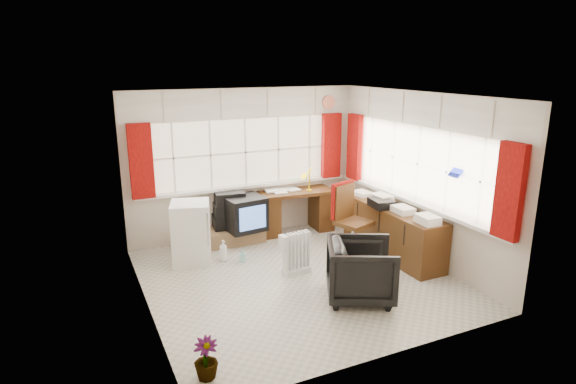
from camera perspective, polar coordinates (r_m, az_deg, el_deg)
name	(u,v)px	position (r m, az deg, el deg)	size (l,w,h in m)	color
ground	(297,279)	(6.77, 1.11, -10.26)	(4.00, 4.00, 0.00)	beige
room_walls	(298,174)	(6.27, 1.18, 2.21)	(4.00, 4.00, 4.00)	beige
window_back	(247,182)	(8.14, -4.90, 1.19)	(3.70, 0.12, 3.60)	beige
window_right	(414,197)	(7.45, 14.70, -0.59)	(0.12, 3.70, 3.60)	beige
curtains	(325,158)	(7.50, 4.41, 3.98)	(3.83, 3.83, 1.15)	#9C1008
overhead_cabinets	(327,106)	(7.47, 4.69, 10.09)	(3.98, 3.98, 0.48)	white
desk	(295,208)	(8.47, 0.82, -1.93)	(1.34, 0.75, 0.78)	#532C13
desk_lamp	(309,174)	(8.26, 2.55, 2.11)	(0.18, 0.16, 0.42)	yellow
task_chair	(348,218)	(7.39, 7.08, -3.03)	(0.62, 0.64, 1.15)	black
office_chair	(361,271)	(6.17, 8.67, -9.19)	(0.81, 0.83, 0.76)	black
radiator	(297,257)	(6.83, 1.02, -7.72)	(0.42, 0.21, 0.61)	white
credenza	(392,230)	(7.63, 12.22, -4.41)	(0.50, 2.00, 0.85)	#532C13
file_tray	(381,203)	(7.50, 10.98, -1.31)	(0.29, 0.38, 0.13)	black
tv_bench	(221,237)	(8.01, -7.91, -5.28)	(1.40, 0.50, 0.25)	#916948
crt_tv	(245,213)	(7.85, -5.17, -2.54)	(0.67, 0.64, 0.55)	black
hifi_stack	(230,211)	(7.99, -6.86, -2.21)	(0.62, 0.44, 0.60)	black
mini_fridge	(191,233)	(7.26, -11.40, -4.78)	(0.68, 0.69, 0.93)	white
spray_bottle_a	(223,251)	(7.35, -7.68, -6.89)	(0.13, 0.13, 0.33)	white
spray_bottle_b	(243,255)	(7.31, -5.40, -7.48)	(0.09, 0.09, 0.20)	#85C6C1
flower_vase	(206,359)	(4.85, -9.72, -18.91)	(0.23, 0.23, 0.41)	black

